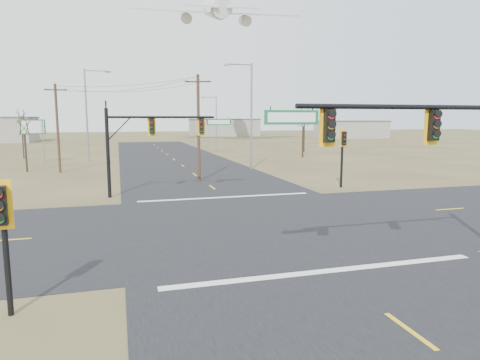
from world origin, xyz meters
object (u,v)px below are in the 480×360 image
(streetlight_a, at_px, (249,110))
(streetlight_b, at_px, (215,121))
(utility_pole_near, at_px, (199,126))
(mast_arm_near, at_px, (434,140))
(bare_tree_a, at_px, (24,126))
(pedestal_signal_sw, at_px, (2,216))
(utility_pole_far, at_px, (58,127))
(streetlight_c, at_px, (88,110))
(bare_tree_b, at_px, (21,116))
(highway_sign, at_px, (33,132))
(mast_arm_far, at_px, (156,133))
(bare_tree_c, at_px, (303,118))
(pedestal_signal_ne, at_px, (343,145))
(bare_tree_d, at_px, (305,114))

(streetlight_a, relative_size, streetlight_b, 1.25)
(utility_pole_near, relative_size, streetlight_a, 0.81)
(mast_arm_near, xyz_separation_m, bare_tree_a, (-19.67, 35.25, 0.02))
(bare_tree_a, bearing_deg, pedestal_signal_sw, -80.32)
(utility_pole_far, xyz_separation_m, streetlight_c, (2.37, 10.40, 1.82))
(mast_arm_near, height_order, utility_pole_near, utility_pole_near)
(bare_tree_b, bearing_deg, highway_sign, -70.59)
(utility_pole_far, relative_size, highway_sign, 1.66)
(mast_arm_far, bearing_deg, bare_tree_c, 59.54)
(pedestal_signal_sw, bearing_deg, streetlight_a, 54.93)
(pedestal_signal_sw, bearing_deg, pedestal_signal_ne, 33.95)
(mast_arm_far, bearing_deg, pedestal_signal_ne, 9.45)
(streetlight_a, height_order, streetlight_b, streetlight_a)
(pedestal_signal_sw, distance_m, highway_sign, 44.69)
(streetlight_b, height_order, bare_tree_d, streetlight_b)
(pedestal_signal_ne, bearing_deg, streetlight_c, 125.33)
(highway_sign, relative_size, streetlight_b, 0.59)
(pedestal_signal_ne, xyz_separation_m, pedestal_signal_sw, (-19.97, -17.48, -0.48))
(streetlight_c, bearing_deg, bare_tree_c, -20.01)
(highway_sign, bearing_deg, utility_pole_far, -90.11)
(pedestal_signal_sw, distance_m, streetlight_b, 58.04)
(mast_arm_far, height_order, streetlight_b, streetlight_b)
(highway_sign, height_order, bare_tree_b, bare_tree_b)
(highway_sign, height_order, bare_tree_a, bare_tree_a)
(utility_pole_far, distance_m, bare_tree_d, 39.42)
(pedestal_signal_sw, xyz_separation_m, bare_tree_b, (-9.39, 51.67, 2.85))
(utility_pole_far, bearing_deg, streetlight_a, -7.01)
(mast_arm_near, distance_m, bare_tree_c, 44.74)
(utility_pole_near, relative_size, streetlight_b, 1.02)
(utility_pole_near, relative_size, utility_pole_far, 1.03)
(utility_pole_far, bearing_deg, streetlight_c, 77.14)
(bare_tree_a, bearing_deg, streetlight_b, 39.28)
(pedestal_signal_sw, distance_m, streetlight_a, 35.62)
(pedestal_signal_ne, height_order, streetlight_b, streetlight_b)
(mast_arm_far, relative_size, pedestal_signal_ne, 1.92)
(mast_arm_far, xyz_separation_m, streetlight_c, (-5.94, 26.06, 1.97))
(bare_tree_a, bearing_deg, mast_arm_far, -55.98)
(streetlight_b, xyz_separation_m, bare_tree_b, (-27.53, -3.42, 0.69))
(mast_arm_near, xyz_separation_m, utility_pole_far, (-16.33, 33.65, -0.09))
(mast_arm_near, xyz_separation_m, highway_sign, (-20.40, 44.10, -0.89))
(utility_pole_far, height_order, bare_tree_d, utility_pole_far)
(mast_arm_near, bearing_deg, mast_arm_far, 117.70)
(mast_arm_far, xyz_separation_m, bare_tree_a, (-11.65, 17.27, 0.27))
(utility_pole_near, bearing_deg, mast_arm_far, -124.90)
(streetlight_c, xyz_separation_m, bare_tree_b, (-9.08, 7.55, -0.70))
(utility_pole_far, xyz_separation_m, streetlight_a, (19.23, -2.36, 1.67))
(pedestal_signal_ne, xyz_separation_m, bare_tree_c, (7.83, 25.02, 2.10))
(pedestal_signal_ne, height_order, pedestal_signal_sw, pedestal_signal_ne)
(mast_arm_near, height_order, utility_pole_far, utility_pole_far)
(pedestal_signal_sw, relative_size, streetlight_a, 0.34)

